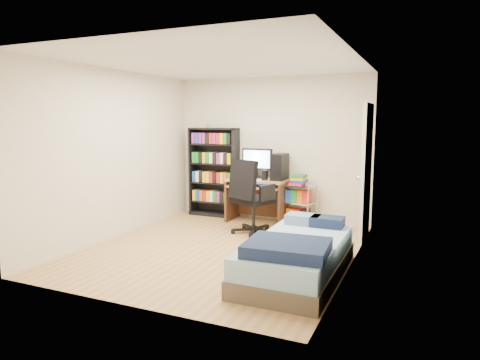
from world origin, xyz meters
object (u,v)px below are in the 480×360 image
at_px(media_shelf, 214,171).
at_px(bed, 297,256).
at_px(office_chair, 251,210).
at_px(computer_desk, 264,183).

distance_m(media_shelf, bed, 3.41).
distance_m(media_shelf, office_chair, 1.53).
relative_size(media_shelf, office_chair, 1.44).
xyz_separation_m(computer_desk, bed, (1.28, -2.33, -0.44)).
bearing_deg(media_shelf, computer_desk, -6.58).
relative_size(computer_desk, bed, 0.66).
bearing_deg(computer_desk, office_chair, -83.10).
height_order(computer_desk, bed, computer_desk).
bearing_deg(office_chair, computer_desk, 118.28).
bearing_deg(computer_desk, bed, -61.26).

